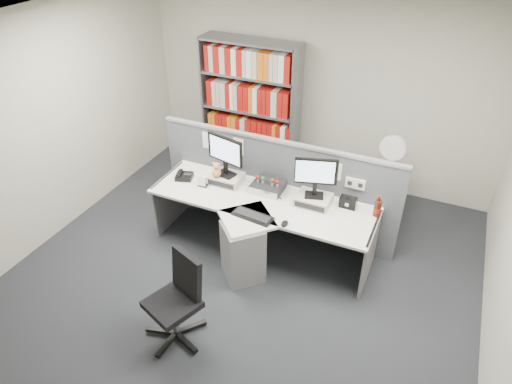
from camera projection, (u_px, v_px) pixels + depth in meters
The scene contains 21 objects.
ground at pixel (231, 292), 5.01m from camera, with size 5.50×5.50×0.00m, color #2C2F34.
room_shell at pixel (225, 147), 4.02m from camera, with size 5.04×5.54×2.72m.
partition at pixel (277, 186), 5.60m from camera, with size 3.00×0.08×1.27m.
desk at pixel (254, 228), 5.21m from camera, with size 2.60×1.20×0.72m.
monitor_riser_left at pixel (226, 178), 5.51m from camera, with size 0.38×0.31×0.10m.
monitor_riser_right at pixel (314, 200), 5.14m from camera, with size 0.38×0.31×0.10m.
monitor_left at pixel (225, 153), 5.32m from camera, with size 0.48×0.20×0.50m.
monitor_right at pixel (316, 174), 4.95m from camera, with size 0.45×0.20×0.47m.
desktop_pc at pixel (268, 187), 5.36m from camera, with size 0.36×0.32×0.09m.
figurines at pixel (267, 180), 5.30m from camera, with size 0.29×0.05×0.09m.
keyboard at pixel (253, 216), 4.94m from camera, with size 0.47×0.22×0.03m.
mouse at pixel (285, 223), 4.83m from camera, with size 0.07×0.11×0.04m, color black.
desk_phone at pixel (184, 176), 5.59m from camera, with size 0.24×0.23×0.09m.
desk_calendar at pixel (203, 182), 5.43m from camera, with size 0.11×0.08×0.13m.
plush_toy at pixel (216, 171), 5.41m from camera, with size 0.11×0.11×0.19m.
speaker at pixel (348, 202), 5.08m from camera, with size 0.19×0.10×0.12m, color black.
cola_bottle at pixel (377, 208), 4.92m from camera, with size 0.08×0.08×0.26m.
shelving_unit at pixel (250, 112), 6.63m from camera, with size 1.41×0.40×2.00m.
filing_cabinet at pixel (384, 197), 5.92m from camera, with size 0.45×0.61×0.70m.
desk_fan at pixel (393, 150), 5.54m from camera, with size 0.32×0.19×0.53m.
office_chair at pixel (178, 297), 4.30m from camera, with size 0.60×0.61×0.91m.
Camera 1 is at (1.71, -3.14, 3.69)m, focal length 32.32 mm.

